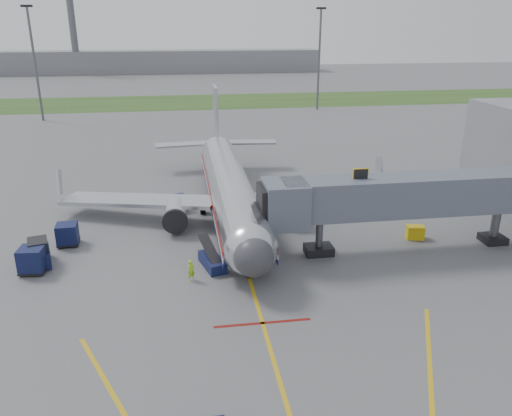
{
  "coord_description": "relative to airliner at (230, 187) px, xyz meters",
  "views": [
    {
      "loc": [
        -4.35,
        -29.73,
        17.11
      ],
      "look_at": [
        1.37,
        7.57,
        3.2
      ],
      "focal_mm": 35.0,
      "sensor_mm": 36.0,
      "label": 1
    }
  ],
  "objects": [
    {
      "name": "ground_power_cart",
      "position": [
        14.9,
        -8.54,
        -2.09
      ],
      "size": [
        1.58,
        1.2,
        1.13
      ],
      "color": "gold",
      "rests_on": "ground"
    },
    {
      "name": "baggage_cart_a",
      "position": [
        -15.51,
        -10.09,
        -1.66
      ],
      "size": [
        1.93,
        1.93,
        1.94
      ],
      "color": "#0D0C36",
      "rests_on": "ground"
    },
    {
      "name": "baggage_cart_b",
      "position": [
        -13.97,
        -5.43,
        -1.72
      ],
      "size": [
        1.79,
        1.79,
        1.82
      ],
      "color": "#0D0C36",
      "rests_on": "ground"
    },
    {
      "name": "light_mast_left",
      "position": [
        -30.0,
        54.75,
        8.13
      ],
      "size": [
        2.0,
        0.44,
        20.4
      ],
      "color": "#595B60",
      "rests_on": "ground"
    },
    {
      "name": "airliner",
      "position": [
        0.0,
        0.0,
        0.0
      ],
      "size": [
        32.1,
        35.67,
        10.25
      ],
      "color": "silver",
      "rests_on": "ground"
    },
    {
      "name": "belt_loader",
      "position": [
        -2.51,
        -11.21,
        -2.18
      ],
      "size": [
        2.02,
        3.95,
        1.86
      ],
      "color": "#0D0C36",
      "rests_on": "ground"
    },
    {
      "name": "grass_strip",
      "position": [
        -0.0,
        74.75,
        -2.64
      ],
      "size": [
        300.0,
        25.0,
        0.01
      ],
      "primitive_type": "cube",
      "color": "#2D4C1E",
      "rests_on": "ground"
    },
    {
      "name": "light_mast_right",
      "position": [
        25.0,
        59.75,
        8.13
      ],
      "size": [
        2.0,
        0.44,
        20.4
      ],
      "color": "#595B60",
      "rests_on": "ground"
    },
    {
      "name": "ground",
      "position": [
        -0.0,
        -15.25,
        -2.65
      ],
      "size": [
        400.0,
        400.0,
        0.0
      ],
      "primitive_type": "plane",
      "color": "#565659",
      "rests_on": "ground"
    },
    {
      "name": "apron_markings",
      "position": [
        -0.0,
        -22.65,
        -2.64
      ],
      "size": [
        21.52,
        50.0,
        0.01
      ],
      "color": "gold",
      "rests_on": "ground"
    },
    {
      "name": "ramp_worker",
      "position": [
        -4.1,
        -13.14,
        -1.87
      ],
      "size": [
        0.68,
        0.62,
        1.56
      ],
      "primitive_type": "imported",
      "rotation": [
        0.0,
        0.0,
        0.55
      ],
      "color": "#94DC19",
      "rests_on": "ground"
    },
    {
      "name": "baggage_cart_c",
      "position": [
        -4.86,
        1.55,
        -1.89
      ],
      "size": [
        1.79,
        1.79,
        1.49
      ],
      "color": "#0D0C36",
      "rests_on": "ground"
    },
    {
      "name": "jet_bridge",
      "position": [
        12.86,
        -10.25,
        1.82
      ],
      "size": [
        25.3,
        4.0,
        6.9
      ],
      "color": "slate",
      "rests_on": "ground"
    },
    {
      "name": "control_tower",
      "position": [
        -40.0,
        149.75,
        14.68
      ],
      "size": [
        4.0,
        4.0,
        30.0
      ],
      "color": "#595B60",
      "rests_on": "ground"
    },
    {
      "name": "distant_terminal",
      "position": [
        -10.0,
        154.75,
        1.35
      ],
      "size": [
        120.0,
        14.0,
        8.0
      ],
      "primitive_type": "cube",
      "color": "slate",
      "rests_on": "ground"
    },
    {
      "name": "baggage_tug",
      "position": [
        -15.36,
        -8.84,
        -1.76
      ],
      "size": [
        2.2,
        3.16,
        2.01
      ],
      "color": "#0D0C36",
      "rests_on": "ground"
    }
  ]
}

